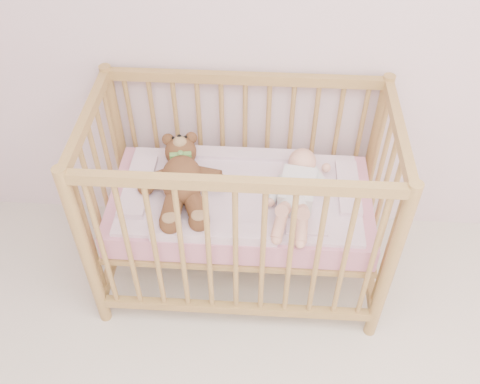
# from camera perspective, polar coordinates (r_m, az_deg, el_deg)

# --- Properties ---
(crib) EXTENTS (1.36, 0.76, 1.00)m
(crib) POSITION_cam_1_polar(r_m,az_deg,el_deg) (2.53, 0.07, -1.13)
(crib) COLOR #B08B4B
(crib) RESTS_ON floor
(mattress) EXTENTS (1.22, 0.62, 0.13)m
(mattress) POSITION_cam_1_polar(r_m,az_deg,el_deg) (2.54, 0.07, -1.36)
(mattress) COLOR pink
(mattress) RESTS_ON crib
(blanket) EXTENTS (1.10, 0.58, 0.06)m
(blanket) POSITION_cam_1_polar(r_m,az_deg,el_deg) (2.49, 0.07, -0.17)
(blanket) COLOR #D492AE
(blanket) RESTS_ON mattress
(baby) EXTENTS (0.36, 0.63, 0.14)m
(baby) POSITION_cam_1_polar(r_m,az_deg,el_deg) (2.42, 6.17, 0.48)
(baby) COLOR silver
(baby) RESTS_ON blanket
(teddy_bear) EXTENTS (0.52, 0.67, 0.17)m
(teddy_bear) POSITION_cam_1_polar(r_m,az_deg,el_deg) (2.44, -6.18, 1.18)
(teddy_bear) COLOR brown
(teddy_bear) RESTS_ON blanket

